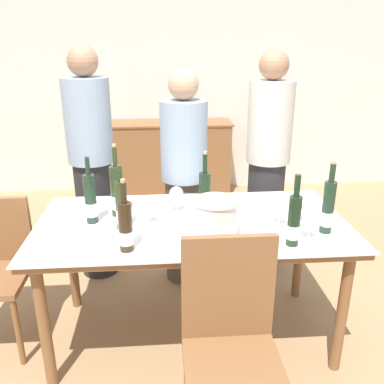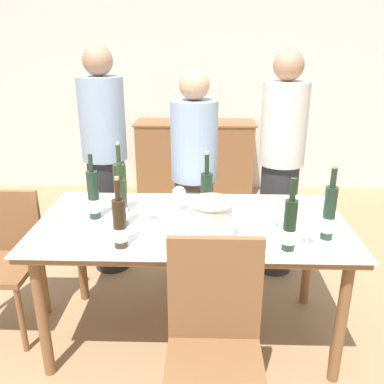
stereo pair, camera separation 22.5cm
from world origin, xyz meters
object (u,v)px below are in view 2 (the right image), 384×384
object	(u,v)px
wine_glass_2	(308,208)
chair_near_front	(215,335)
wine_bottle_3	(120,224)
wine_glass_3	(147,204)
person_guest_right	(281,168)
sideboard_cabinet	(195,159)
dining_table	(192,234)
person_host	(106,165)
wine_bottle_2	(122,204)
wine_bottle_0	(121,190)
person_guest_left	(194,181)
wine_bottle_1	(290,225)
wine_glass_1	(281,212)
wine_glass_0	(179,194)
wine_bottle_4	(94,196)
chair_left_end	(3,252)
ice_bucket	(211,219)
wine_bottle_6	(329,214)
wine_bottle_5	(206,195)
wine_glass_4	(308,226)

from	to	relation	value
wine_glass_2	chair_near_front	size ratio (longest dim) A/B	0.16
wine_bottle_3	wine_glass_3	bearing A→B (deg)	72.58
wine_glass_2	person_guest_right	size ratio (longest dim) A/B	0.09
sideboard_cabinet	dining_table	bearing A→B (deg)	-89.07
person_host	person_guest_right	world-z (taller)	person_host
dining_table	wine_bottle_2	distance (m)	0.44
wine_bottle_0	wine_glass_3	world-z (taller)	wine_bottle_0
sideboard_cabinet	person_guest_left	size ratio (longest dim) A/B	0.88
wine_bottle_1	chair_near_front	xyz separation A→B (m)	(-0.36, -0.35, -0.37)
wine_bottle_0	wine_glass_1	size ratio (longest dim) A/B	2.89
wine_glass_0	dining_table	bearing A→B (deg)	-61.21
wine_bottle_4	wine_glass_2	bearing A→B (deg)	-4.09
wine_glass_2	wine_bottle_0	bearing A→B (deg)	170.60
wine_glass_0	wine_glass_1	distance (m)	0.61
wine_glass_0	wine_glass_3	xyz separation A→B (m)	(-0.17, -0.16, -0.00)
chair_left_end	chair_near_front	bearing A→B (deg)	-30.18
ice_bucket	wine_bottle_0	distance (m)	0.63
wine_bottle_0	wine_bottle_1	bearing A→B (deg)	-25.95
sideboard_cabinet	wine_glass_0	bearing A→B (deg)	-90.99
ice_bucket	wine_glass_3	distance (m)	0.41
wine_bottle_0	wine_bottle_4	world-z (taller)	wine_bottle_0
sideboard_cabinet	wine_bottle_3	distance (m)	2.89
wine_bottle_3	wine_bottle_4	size ratio (longest dim) A/B	0.96
wine_glass_1	person_host	bearing A→B (deg)	142.31
wine_bottle_1	chair_left_end	world-z (taller)	wine_bottle_1
wine_bottle_3	wine_glass_3	world-z (taller)	wine_bottle_3
wine_bottle_6	person_guest_right	size ratio (longest dim) A/B	0.24
chair_left_end	wine_bottle_3	bearing A→B (deg)	-25.25
wine_bottle_5	wine_glass_2	size ratio (longest dim) A/B	2.46
wine_glass_0	person_host	world-z (taller)	person_host
ice_bucket	person_host	xyz separation A→B (m)	(-0.78, 1.03, -0.02)
wine_bottle_4	chair_near_front	bearing A→B (deg)	-46.03
chair_left_end	wine_bottle_0	bearing A→B (deg)	3.52
wine_bottle_5	person_host	size ratio (longest dim) A/B	0.22
ice_bucket	wine_bottle_3	bearing A→B (deg)	-168.47
wine_glass_4	chair_left_end	world-z (taller)	wine_glass_4
wine_bottle_5	wine_glass_0	world-z (taller)	wine_bottle_5
sideboard_cabinet	wine_glass_3	bearing A→B (deg)	-94.74
chair_near_front	wine_bottle_2	bearing A→B (deg)	129.60
wine_bottle_5	chair_left_end	bearing A→B (deg)	-179.28
wine_bottle_4	person_guest_right	xyz separation A→B (m)	(1.20, 0.78, -0.06)
wine_bottle_2	wine_glass_0	xyz separation A→B (m)	(0.30, 0.21, -0.02)
wine_bottle_1	wine_glass_0	world-z (taller)	wine_bottle_1
ice_bucket	wine_glass_0	xyz separation A→B (m)	(-0.19, 0.37, -0.00)
wine_bottle_3	wine_glass_1	size ratio (longest dim) A/B	2.47
wine_glass_2	wine_bottle_4	bearing A→B (deg)	175.91
wine_bottle_2	wine_glass_3	size ratio (longest dim) A/B	2.39
wine_bottle_6	wine_glass_2	distance (m)	0.16
dining_table	wine_glass_2	bearing A→B (deg)	-4.36
wine_glass_3	wine_bottle_0	bearing A→B (deg)	142.44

